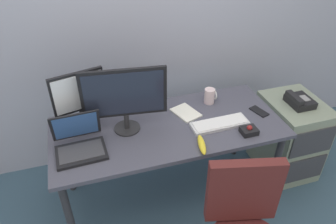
# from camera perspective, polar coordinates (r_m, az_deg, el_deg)

# --- Properties ---
(ground_plane) EXTENTS (8.00, 8.00, 0.00)m
(ground_plane) POSITION_cam_1_polar(r_m,az_deg,el_deg) (2.75, -0.00, -14.32)
(ground_plane) COLOR #375264
(desk) EXTENTS (1.62, 0.71, 0.71)m
(desk) POSITION_cam_1_polar(r_m,az_deg,el_deg) (2.30, -0.00, -3.94)
(desk) COLOR #464655
(desk) RESTS_ON ground
(file_cabinet) EXTENTS (0.42, 0.53, 0.69)m
(file_cabinet) POSITION_cam_1_polar(r_m,az_deg,el_deg) (2.93, 20.60, -4.13)
(file_cabinet) COLOR gray
(file_cabinet) RESTS_ON ground
(desk_phone) EXTENTS (0.17, 0.20, 0.09)m
(desk_phone) POSITION_cam_1_polar(r_m,az_deg,el_deg) (2.71, 22.27, 1.84)
(desk_phone) COLOR black
(desk_phone) RESTS_ON file_cabinet
(monitor_main) EXTENTS (0.56, 0.18, 0.46)m
(monitor_main) POSITION_cam_1_polar(r_m,az_deg,el_deg) (2.10, -7.76, 2.79)
(monitor_main) COLOR #262628
(monitor_main) RESTS_ON desk
(monitor_side) EXTENTS (0.35, 0.18, 0.42)m
(monitor_side) POSITION_cam_1_polar(r_m,az_deg,el_deg) (2.19, -15.45, 2.50)
(monitor_side) COLOR #262628
(monitor_side) RESTS_ON desk
(keyboard) EXTENTS (0.41, 0.14, 0.03)m
(keyboard) POSITION_cam_1_polar(r_m,az_deg,el_deg) (2.29, 9.15, -2.05)
(keyboard) COLOR silver
(keyboard) RESTS_ON desk
(laptop) EXTENTS (0.32, 0.29, 0.23)m
(laptop) POSITION_cam_1_polar(r_m,az_deg,el_deg) (2.11, -15.47, -5.26)
(laptop) COLOR black
(laptop) RESTS_ON desk
(trackball_mouse) EXTENTS (0.11, 0.09, 0.07)m
(trackball_mouse) POSITION_cam_1_polar(r_m,az_deg,el_deg) (2.25, 14.19, -3.20)
(trackball_mouse) COLOR black
(trackball_mouse) RESTS_ON desk
(coffee_mug) EXTENTS (0.09, 0.08, 0.12)m
(coffee_mug) POSITION_cam_1_polar(r_m,az_deg,el_deg) (2.49, 7.44, 2.85)
(coffee_mug) COLOR silver
(coffee_mug) RESTS_ON desk
(paper_notepad) EXTENTS (0.21, 0.25, 0.01)m
(paper_notepad) POSITION_cam_1_polar(r_m,az_deg,el_deg) (2.38, 3.18, -0.11)
(paper_notepad) COLOR white
(paper_notepad) RESTS_ON desk
(cell_phone) EXTENTS (0.11, 0.16, 0.01)m
(cell_phone) POSITION_cam_1_polar(r_m,az_deg,el_deg) (2.49, 15.86, 0.11)
(cell_phone) COLOR black
(cell_phone) RESTS_ON desk
(banana) EXTENTS (0.08, 0.19, 0.04)m
(banana) POSITION_cam_1_polar(r_m,az_deg,el_deg) (2.09, 6.01, -5.77)
(banana) COLOR yellow
(banana) RESTS_ON desk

